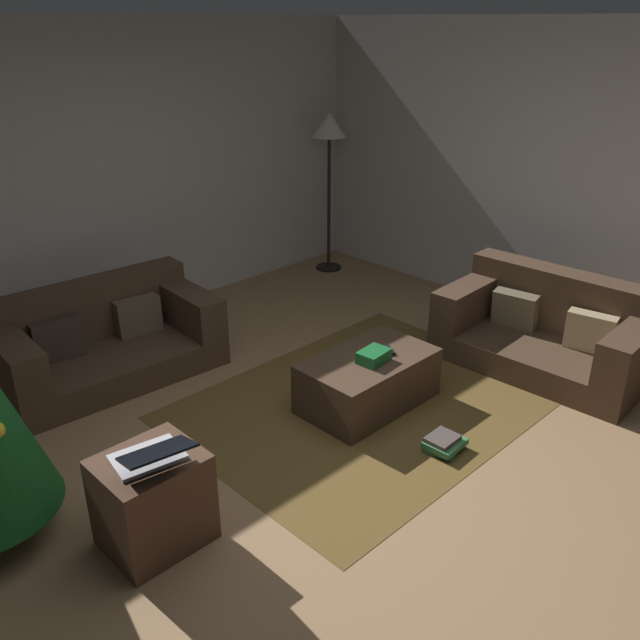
% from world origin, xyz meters
% --- Properties ---
extents(ground_plane, '(6.40, 6.40, 0.00)m').
position_xyz_m(ground_plane, '(0.00, 0.00, 0.00)').
color(ground_plane, '#93704C').
extents(rear_partition, '(6.40, 0.12, 2.60)m').
position_xyz_m(rear_partition, '(0.00, 3.14, 1.30)').
color(rear_partition, '#BCB7B2').
rests_on(rear_partition, ground_plane).
extents(corner_partition, '(0.12, 6.40, 2.60)m').
position_xyz_m(corner_partition, '(3.14, 0.00, 1.30)').
color(corner_partition, '#B5B0AB').
rests_on(corner_partition, ground_plane).
extents(couch_left, '(1.69, 0.97, 0.69)m').
position_xyz_m(couch_left, '(-0.38, 2.24, 0.28)').
color(couch_left, '#473323').
rests_on(couch_left, ground_plane).
extents(couch_right, '(0.94, 1.62, 0.73)m').
position_xyz_m(couch_right, '(2.25, -0.13, 0.28)').
color(couch_right, '#473323').
rests_on(couch_right, ground_plane).
extents(ottoman, '(0.97, 0.58, 0.38)m').
position_xyz_m(ottoman, '(0.74, 0.46, 0.19)').
color(ottoman, '#473323').
rests_on(ottoman, ground_plane).
extents(gift_box, '(0.24, 0.18, 0.08)m').
position_xyz_m(gift_box, '(0.72, 0.40, 0.42)').
color(gift_box, '#19662D').
rests_on(gift_box, ottoman).
extents(tv_remote, '(0.12, 0.16, 0.02)m').
position_xyz_m(tv_remote, '(0.91, 0.43, 0.39)').
color(tv_remote, black).
rests_on(tv_remote, ottoman).
extents(side_table, '(0.52, 0.44, 0.53)m').
position_xyz_m(side_table, '(-1.11, 0.32, 0.27)').
color(side_table, '#4C3323').
rests_on(side_table, ground_plane).
extents(laptop, '(0.41, 0.45, 0.18)m').
position_xyz_m(laptop, '(-1.12, 0.26, 0.59)').
color(laptop, silver).
rests_on(laptop, side_table).
extents(book_stack, '(0.26, 0.23, 0.11)m').
position_xyz_m(book_stack, '(0.66, -0.28, 0.05)').
color(book_stack, '#387A47').
rests_on(book_stack, ground_plane).
extents(corner_lamp, '(0.36, 0.36, 1.69)m').
position_xyz_m(corner_lamp, '(2.59, 2.69, 1.44)').
color(corner_lamp, black).
rests_on(corner_lamp, ground_plane).
extents(area_rug, '(2.60, 2.00, 0.01)m').
position_xyz_m(area_rug, '(0.74, 0.46, 0.00)').
color(area_rug, brown).
rests_on(area_rug, ground_plane).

